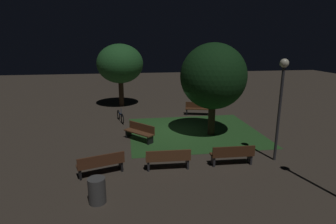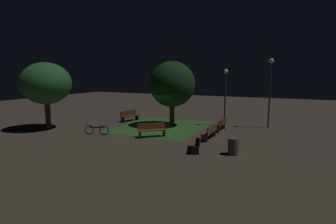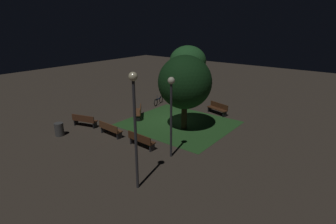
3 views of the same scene
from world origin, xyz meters
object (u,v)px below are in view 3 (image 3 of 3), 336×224
bench_by_lamp (110,129)px  bench_lawn_edge (139,112)px  bench_front_right (218,108)px  lamp_post_plaza_west (135,114)px  trash_bin (59,129)px  bench_corner (84,120)px  lamp_post_near_wall (171,104)px  tree_left_canopy (185,83)px  tree_back_right (188,61)px  bench_path_side (141,140)px  bicycle (158,101)px

bench_by_lamp → bench_lawn_edge: same height
bench_front_right → lamp_post_plaza_west: 11.63m
trash_bin → lamp_post_plaza_west: bearing=-7.2°
bench_by_lamp → bench_front_right: size_ratio=0.97×
bench_lawn_edge → bench_corner: size_ratio=0.89×
bench_corner → lamp_post_near_wall: (7.39, 0.27, 2.51)m
bench_front_right → lamp_post_plaza_west: lamp_post_plaza_west is taller
tree_left_canopy → trash_bin: tree_left_canopy is taller
tree_back_right → lamp_post_plaza_west: lamp_post_plaza_west is taller
bench_path_side → tree_back_right: size_ratio=0.37×
lamp_post_near_wall → trash_bin: lamp_post_near_wall is taller
lamp_post_plaza_west → trash_bin: 8.56m
bench_lawn_edge → tree_back_right: bearing=97.1°
bench_lawn_edge → lamp_post_near_wall: (5.69, -3.39, 2.51)m
tree_left_canopy → bicycle: 6.65m
bench_front_right → tree_left_canopy: size_ratio=0.37×
bench_lawn_edge → bench_path_side: bearing=-44.6°
tree_left_canopy → bench_by_lamp: bearing=-127.7°
tree_left_canopy → tree_back_right: 9.21m
bench_lawn_edge → trash_bin: size_ratio=1.95×
bench_path_side → tree_left_canopy: 4.80m
lamp_post_plaza_west → bicycle: 12.91m
bench_corner → trash_bin: 1.91m
bench_lawn_edge → bicycle: bicycle is taller
bench_path_side → trash_bin: (-5.34, -1.98, -0.05)m
lamp_post_near_wall → bicycle: (-6.74, 7.00, -2.65)m
bench_by_lamp → bench_lawn_edge: size_ratio=1.09×
lamp_post_plaza_west → bench_by_lamp: bearing=150.8°
bench_by_lamp → bench_path_side: (2.72, -0.00, 0.00)m
bench_front_right → tree_back_right: bearing=146.2°
bench_by_lamp → tree_left_canopy: 5.67m
tree_left_canopy → tree_back_right: tree_left_canopy is taller
bicycle → lamp_post_near_wall: bearing=-46.1°
tree_left_canopy → bicycle: (-5.02, 3.27, -2.88)m
bench_by_lamp → lamp_post_plaza_west: 6.79m
tree_left_canopy → tree_back_right: bearing=122.7°
bench_corner → tree_back_right: tree_back_right is taller
tree_back_right → lamp_post_plaza_west: bearing=-63.6°
bench_corner → lamp_post_plaza_west: lamp_post_plaza_west is taller
lamp_post_near_wall → lamp_post_plaza_west: lamp_post_plaza_west is taller
bench_path_side → bicycle: (-4.71, 7.20, -0.14)m
lamp_post_near_wall → bicycle: lamp_post_near_wall is taller
bench_front_right → bench_lawn_edge: bearing=-133.9°
bench_by_lamp → tree_back_right: 12.17m
bench_lawn_edge → bench_front_right: same height
lamp_post_plaza_west → trash_bin: bearing=172.8°
bench_path_side → bench_corner: same height
bench_path_side → lamp_post_near_wall: size_ratio=0.41×
bench_by_lamp → tree_back_right: size_ratio=0.37×
lamp_post_plaza_west → trash_bin: lamp_post_plaza_west is taller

